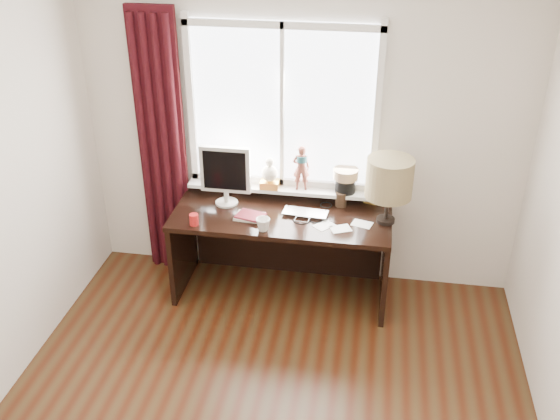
% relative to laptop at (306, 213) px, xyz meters
% --- Properties ---
extents(ceiling, '(3.50, 4.00, 0.00)m').
position_rel_laptop_xyz_m(ceiling, '(-0.09, -1.65, 1.84)').
color(ceiling, white).
rests_on(ceiling, wall_back).
extents(wall_back, '(3.50, 0.00, 2.60)m').
position_rel_laptop_xyz_m(wall_back, '(-0.09, 0.35, 0.54)').
color(wall_back, silver).
rests_on(wall_back, ground).
extents(laptop, '(0.37, 0.25, 0.03)m').
position_rel_laptop_xyz_m(laptop, '(0.00, 0.00, 0.00)').
color(laptop, silver).
rests_on(laptop, desk).
extents(mug, '(0.14, 0.14, 0.11)m').
position_rel_laptop_xyz_m(mug, '(-0.28, -0.29, 0.04)').
color(mug, white).
rests_on(mug, desk).
extents(red_cup, '(0.07, 0.07, 0.09)m').
position_rel_laptop_xyz_m(red_cup, '(-0.81, -0.29, 0.03)').
color(red_cup, '#A51615').
rests_on(red_cup, desk).
extents(window, '(1.52, 0.20, 1.40)m').
position_rel_laptop_xyz_m(window, '(-0.23, 0.29, 0.54)').
color(window, white).
rests_on(window, ground).
extents(curtain, '(0.38, 0.09, 2.25)m').
position_rel_laptop_xyz_m(curtain, '(-1.22, 0.25, 0.35)').
color(curtain, black).
rests_on(curtain, floor).
extents(desk, '(1.70, 0.70, 0.75)m').
position_rel_laptop_xyz_m(desk, '(-0.19, 0.07, -0.26)').
color(desk, black).
rests_on(desk, floor).
extents(monitor, '(0.40, 0.18, 0.49)m').
position_rel_laptop_xyz_m(monitor, '(-0.65, 0.08, 0.26)').
color(monitor, beige).
rests_on(monitor, desk).
extents(notebook_stack, '(0.25, 0.20, 0.03)m').
position_rel_laptop_xyz_m(notebook_stack, '(-0.42, -0.12, 0.00)').
color(notebook_stack, beige).
rests_on(notebook_stack, desk).
extents(brush_holder, '(0.09, 0.09, 0.25)m').
position_rel_laptop_xyz_m(brush_holder, '(0.26, 0.19, 0.05)').
color(brush_holder, black).
rests_on(brush_holder, desk).
extents(icon_frame, '(0.10, 0.04, 0.13)m').
position_rel_laptop_xyz_m(icon_frame, '(0.48, 0.26, 0.05)').
color(icon_frame, gold).
rests_on(icon_frame, desk).
extents(table_lamp, '(0.35, 0.35, 0.52)m').
position_rel_laptop_xyz_m(table_lamp, '(0.61, -0.01, 0.35)').
color(table_lamp, black).
rests_on(table_lamp, desk).
extents(loose_papers, '(0.46, 0.25, 0.00)m').
position_rel_laptop_xyz_m(loose_papers, '(0.29, -0.13, -0.01)').
color(loose_papers, white).
rests_on(loose_papers, desk).
extents(desk_cables, '(0.31, 0.42, 0.01)m').
position_rel_laptop_xyz_m(desk_cables, '(0.05, -0.02, -0.01)').
color(desk_cables, black).
rests_on(desk_cables, desk).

